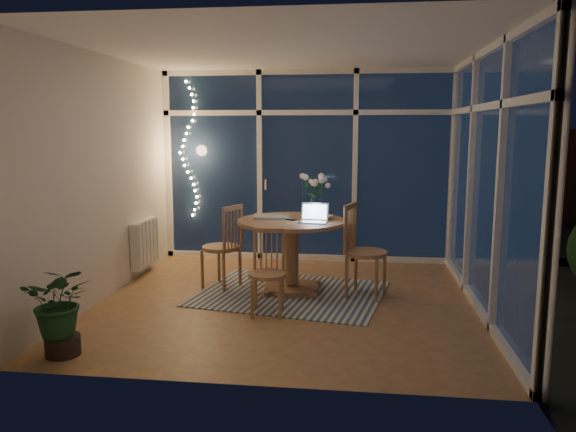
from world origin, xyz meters
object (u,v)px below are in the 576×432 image
object	(u,v)px
chair_right	(366,251)
chair_front	(267,272)
laptop	(313,212)
dining_table	(292,256)
potted_plant	(61,310)
chair_left	(221,245)
flower_vase	(313,207)

from	to	relation	value
chair_right	chair_front	bearing A→B (deg)	143.28
laptop	chair_right	bearing A→B (deg)	9.26
dining_table	potted_plant	bearing A→B (deg)	-128.97
dining_table	potted_plant	xyz separation A→B (m)	(-1.63, -2.02, -0.03)
chair_left	chair_right	size ratio (longest dim) A/B	0.94
dining_table	chair_right	size ratio (longest dim) A/B	1.16
dining_table	chair_front	bearing A→B (deg)	-99.79
flower_vase	chair_front	bearing A→B (deg)	-106.87
dining_table	chair_front	world-z (taller)	chair_front
chair_front	potted_plant	xyz separation A→B (m)	(-1.49, -1.20, -0.05)
potted_plant	chair_right	bearing A→B (deg)	37.78
dining_table	chair_right	world-z (taller)	chair_right
chair_left	laptop	distance (m)	1.19
laptop	potted_plant	bearing A→B (deg)	-129.51
chair_front	potted_plant	bearing A→B (deg)	-144.63
chair_right	chair_front	distance (m)	1.20
flower_vase	chair_left	bearing A→B (deg)	-166.93
chair_front	potted_plant	distance (m)	1.91
chair_front	flower_vase	distance (m)	1.29
dining_table	flower_vase	world-z (taller)	flower_vase
laptop	potted_plant	size ratio (longest dim) A/B	0.40
chair_right	laptop	size ratio (longest dim) A/B	3.43
laptop	flower_vase	bearing A→B (deg)	101.11
flower_vase	potted_plant	xyz separation A→B (m)	(-1.83, -2.33, -0.54)
chair_front	flower_vase	xyz separation A→B (m)	(0.34, 1.14, 0.50)
chair_right	flower_vase	size ratio (longest dim) A/B	4.93
flower_vase	potted_plant	size ratio (longest dim) A/B	0.28
chair_front	laptop	world-z (taller)	laptop
dining_table	potted_plant	distance (m)	2.59
chair_left	flower_vase	world-z (taller)	flower_vase
chair_right	chair_front	xyz separation A→B (m)	(-0.96, -0.70, -0.09)
chair_front	flower_vase	bearing A→B (deg)	69.71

